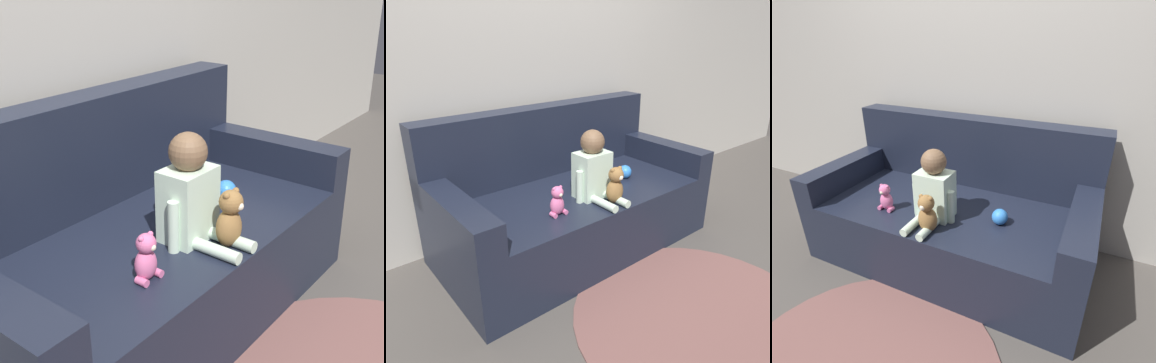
# 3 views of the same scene
# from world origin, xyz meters

# --- Properties ---
(ground_plane) EXTENTS (12.00, 12.00, 0.00)m
(ground_plane) POSITION_xyz_m (0.00, 0.00, 0.00)
(ground_plane) COLOR #4C4742
(wall_back) EXTENTS (8.00, 0.05, 2.60)m
(wall_back) POSITION_xyz_m (0.00, 0.54, 1.30)
(wall_back) COLOR #ADA89E
(wall_back) RESTS_ON ground_plane
(couch) EXTENTS (1.87, 0.91, 0.95)m
(couch) POSITION_xyz_m (0.00, 0.06, 0.32)
(couch) COLOR black
(couch) RESTS_ON ground_plane
(person_baby) EXTENTS (0.29, 0.36, 0.44)m
(person_baby) POSITION_xyz_m (-0.00, -0.19, 0.64)
(person_baby) COLOR silver
(person_baby) RESTS_ON couch
(teddy_bear_brown) EXTENTS (0.12, 0.11, 0.24)m
(teddy_bear_brown) POSITION_xyz_m (0.04, -0.34, 0.56)
(teddy_bear_brown) COLOR olive
(teddy_bear_brown) RESTS_ON couch
(plush_toy_side) EXTENTS (0.11, 0.08, 0.18)m
(plush_toy_side) POSITION_xyz_m (-0.33, -0.25, 0.53)
(plush_toy_side) COLOR #DB6699
(plush_toy_side) RESTS_ON couch
(toy_ball) EXTENTS (0.10, 0.10, 0.10)m
(toy_ball) POSITION_xyz_m (0.39, -0.09, 0.50)
(toy_ball) COLOR #337FDB
(toy_ball) RESTS_ON couch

